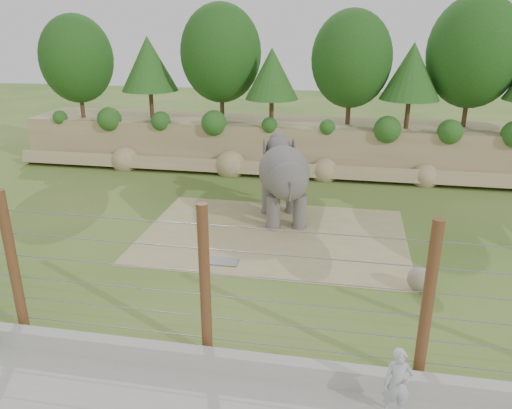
% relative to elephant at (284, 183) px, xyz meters
% --- Properties ---
extents(ground, '(90.00, 90.00, 0.00)m').
position_rel_elephant_xyz_m(ground, '(-0.65, -4.61, -1.62)').
color(ground, '#375E1E').
rests_on(ground, ground).
extents(back_embankment, '(30.00, 5.52, 8.77)m').
position_rel_elephant_xyz_m(back_embankment, '(-0.06, 8.06, 2.34)').
color(back_embankment, '#8D825A').
rests_on(back_embankment, ground).
extents(dirt_patch, '(10.00, 7.00, 0.02)m').
position_rel_elephant_xyz_m(dirt_patch, '(-0.15, -1.61, -1.61)').
color(dirt_patch, '#988A57').
rests_on(dirt_patch, ground).
extents(drain_grate, '(1.00, 0.60, 0.03)m').
position_rel_elephant_xyz_m(drain_grate, '(-1.48, -4.19, -1.59)').
color(drain_grate, '#262628').
rests_on(drain_grate, dirt_patch).
extents(elephant, '(2.76, 4.32, 3.24)m').
position_rel_elephant_xyz_m(elephant, '(0.00, 0.00, 0.00)').
color(elephant, '#5C5652').
rests_on(elephant, ground).
extents(stone_ball, '(0.76, 0.76, 0.76)m').
position_rel_elephant_xyz_m(stone_ball, '(4.85, -4.91, -1.22)').
color(stone_ball, '#7C715C').
rests_on(stone_ball, dirt_patch).
extents(retaining_wall, '(26.00, 0.35, 0.50)m').
position_rel_elephant_xyz_m(retaining_wall, '(-0.65, -9.61, -1.37)').
color(retaining_wall, '#A19F95').
rests_on(retaining_wall, ground).
extents(barrier_fence, '(20.26, 0.26, 4.00)m').
position_rel_elephant_xyz_m(barrier_fence, '(-0.65, -9.11, 0.38)').
color(barrier_fence, '#582F1D').
rests_on(barrier_fence, ground).
extents(zookeeper, '(0.61, 0.41, 1.62)m').
position_rel_elephant_xyz_m(zookeeper, '(3.74, -10.36, -0.80)').
color(zookeeper, '#A2A7AB').
rests_on(zookeeper, walkway).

